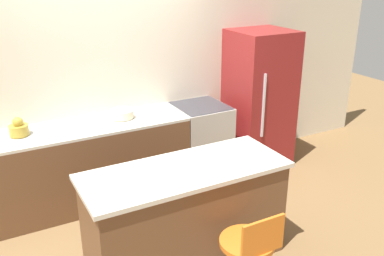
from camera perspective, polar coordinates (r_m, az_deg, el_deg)
ground_plane at (r=4.89m, az=-8.15°, el=-10.43°), size 14.00×14.00×0.00m
wall_back at (r=4.99m, az=-11.76°, el=6.29°), size 8.00×0.06×2.60m
back_counter at (r=4.88m, az=-13.46°, el=-4.74°), size 2.18×0.64×0.93m
kitchen_island at (r=3.87m, az=-0.87°, el=-11.51°), size 1.79×0.71×0.92m
oven_range at (r=5.35m, az=1.14°, el=-1.70°), size 0.61×0.66×0.93m
refrigerator at (r=5.63m, az=8.92°, el=3.81°), size 0.74×0.72×1.77m
kettle at (r=4.61m, az=-22.11°, el=-0.04°), size 0.19×0.19×0.19m
mixing_bowl at (r=4.82m, az=-9.31°, el=1.88°), size 0.26×0.26×0.09m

